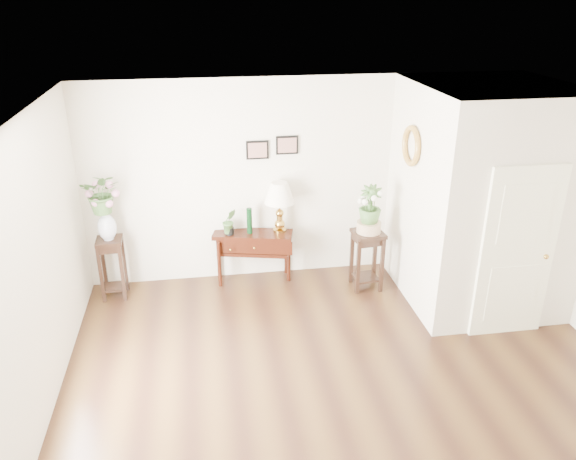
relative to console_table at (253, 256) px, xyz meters
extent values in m
cube|color=#462D15|center=(0.76, -2.57, -0.36)|extent=(6.00, 5.50, 0.02)
cube|color=white|center=(0.76, -2.57, 2.44)|extent=(6.00, 5.50, 0.02)
cube|color=beige|center=(0.76, 0.18, 1.04)|extent=(6.00, 0.02, 2.80)
cube|color=beige|center=(-2.24, -2.57, 1.04)|extent=(0.02, 5.50, 2.80)
cube|color=beige|center=(2.86, -0.79, 1.04)|extent=(1.80, 1.95, 2.80)
cube|color=white|center=(2.86, -1.79, 0.69)|extent=(0.90, 0.05, 2.10)
cube|color=black|center=(0.11, 0.16, 1.49)|extent=(0.30, 0.02, 0.25)
cube|color=black|center=(0.51, 0.16, 1.54)|extent=(0.30, 0.02, 0.25)
torus|color=#AD7E31|center=(1.92, -0.67, 1.69)|extent=(0.07, 0.51, 0.51)
cube|color=black|center=(0.00, 0.00, 0.00)|extent=(1.14, 0.61, 0.73)
cube|color=#AD8536|center=(0.38, 0.00, 0.71)|extent=(0.47, 0.47, 0.72)
cylinder|color=black|center=(-0.04, 0.00, 0.53)|extent=(0.09, 0.09, 0.36)
imported|color=#3F6931|center=(-0.32, 0.00, 0.54)|extent=(0.23, 0.20, 0.35)
cube|color=black|center=(-1.89, -0.17, 0.06)|extent=(0.34, 0.34, 0.84)
imported|color=#3F6931|center=(-1.89, -0.17, 1.15)|extent=(0.53, 0.47, 0.54)
cube|color=black|center=(1.51, -0.46, 0.05)|extent=(0.43, 0.43, 0.83)
cylinder|color=tan|center=(1.51, -0.46, 0.55)|extent=(0.33, 0.33, 0.14)
imported|color=#3F6931|center=(1.51, -0.46, 0.85)|extent=(0.37, 0.37, 0.53)
camera|label=1|loc=(-0.64, -7.06, 3.50)|focal=35.00mm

